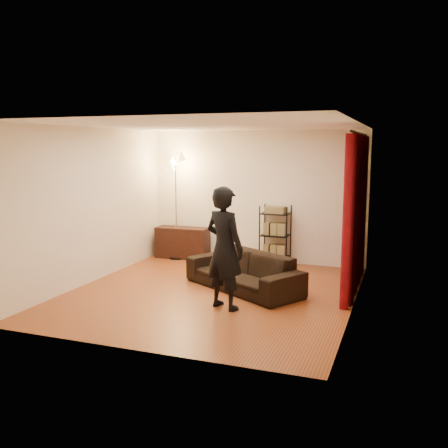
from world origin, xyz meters
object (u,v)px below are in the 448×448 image
at_px(sofa, 243,271).
at_px(person, 224,248).
at_px(storage_boxes, 225,254).
at_px(floor_lamp, 176,207).
at_px(wire_shelf, 275,235).
at_px(media_cabinet, 183,243).

height_order(sofa, person, person).
xyz_separation_m(storage_boxes, floor_lamp, (-1.03, -0.21, 0.96)).
distance_m(sofa, wire_shelf, 1.94).
distance_m(storage_boxes, wire_shelf, 1.18).
xyz_separation_m(sofa, storage_boxes, (-1.03, 1.95, -0.17)).
relative_size(person, wire_shelf, 1.50).
distance_m(media_cabinet, storage_boxes, 0.97).
bearing_deg(floor_lamp, person, -52.83).
relative_size(sofa, person, 1.19).
bearing_deg(media_cabinet, floor_lamp, -125.86).
bearing_deg(sofa, person, -56.69).
height_order(storage_boxes, wire_shelf, wire_shelf).
bearing_deg(storage_boxes, sofa, -62.15).
relative_size(media_cabinet, wire_shelf, 0.93).
bearing_deg(media_cabinet, sofa, -45.34).
bearing_deg(wire_shelf, floor_lamp, 178.33).
bearing_deg(person, floor_lamp, -30.64).
bearing_deg(person, storage_boxes, -48.01).
relative_size(storage_boxes, floor_lamp, 0.15).
relative_size(person, storage_boxes, 5.31).
relative_size(person, floor_lamp, 0.82).
distance_m(wire_shelf, floor_lamp, 2.18).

